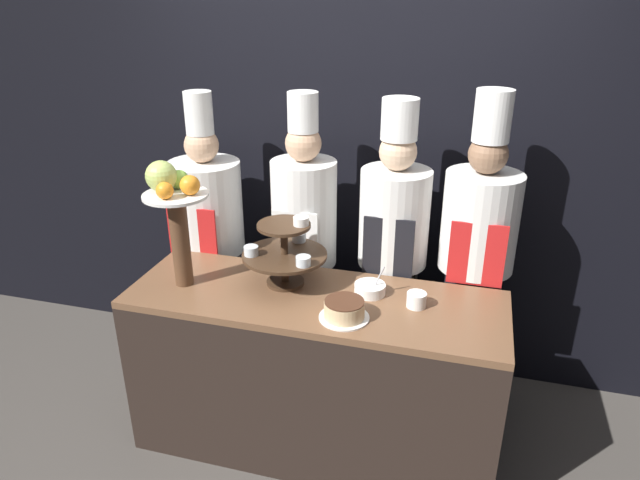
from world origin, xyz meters
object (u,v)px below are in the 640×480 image
object	(u,v)px
cup_white	(416,300)
chef_left	(209,233)
tiered_stand	(285,250)
chef_center_left	(304,237)
chef_center_right	(393,245)
serving_bowl_far	(370,289)
chef_right	(476,253)
cake_round	(344,310)
fruit_pedestal	(174,204)

from	to	relation	value
cup_white	chef_left	world-z (taller)	chef_left
tiered_stand	chef_center_left	size ratio (longest dim) A/B	0.24
chef_center_right	serving_bowl_far	bearing A→B (deg)	-96.02
chef_center_right	chef_right	world-z (taller)	chef_right
cake_round	cup_white	xyz separation A→B (m)	(0.29, 0.19, -0.01)
cup_white	chef_center_right	world-z (taller)	chef_center_right
fruit_pedestal	cake_round	size ratio (longest dim) A/B	2.73
fruit_pedestal	chef_center_right	size ratio (longest dim) A/B	0.35
cake_round	chef_center_left	xyz separation A→B (m)	(-0.38, 0.65, 0.03)
chef_left	chef_center_left	world-z (taller)	chef_center_left
serving_bowl_far	chef_right	distance (m)	0.63
tiered_stand	chef_left	distance (m)	0.76
chef_center_left	chef_right	distance (m)	0.92
fruit_pedestal	cake_round	distance (m)	0.94
serving_bowl_far	chef_right	xyz separation A→B (m)	(0.47, 0.40, 0.07)
chef_left	fruit_pedestal	bearing A→B (deg)	-78.17
tiered_stand	serving_bowl_far	size ratio (longest dim) A/B	2.70
chef_right	chef_left	bearing A→B (deg)	-180.00
chef_left	serving_bowl_far	bearing A→B (deg)	-21.37
tiered_stand	cup_white	bearing A→B (deg)	-4.44
fruit_pedestal	chef_right	size ratio (longest dim) A/B	0.34
tiered_stand	chef_right	world-z (taller)	chef_right
fruit_pedestal	chef_right	bearing A→B (deg)	21.12
tiered_stand	fruit_pedestal	bearing A→B (deg)	-166.13
cake_round	chef_right	bearing A→B (deg)	50.38
cake_round	chef_left	distance (m)	1.17
chef_left	chef_right	xyz separation A→B (m)	(1.51, 0.00, 0.06)
tiered_stand	cake_round	xyz separation A→B (m)	(0.35, -0.24, -0.14)
tiered_stand	chef_left	size ratio (longest dim) A/B	0.24
cup_white	serving_bowl_far	distance (m)	0.24
cup_white	chef_left	size ratio (longest dim) A/B	0.05
cake_round	tiered_stand	bearing A→B (deg)	145.88
cake_round	chef_left	world-z (taller)	chef_left
cake_round	chef_center_right	xyz separation A→B (m)	(0.11, 0.65, 0.04)
fruit_pedestal	cup_white	size ratio (longest dim) A/B	6.78
serving_bowl_far	chef_center_right	xyz separation A→B (m)	(0.04, 0.40, 0.06)
chef_left	chef_right	distance (m)	1.51
serving_bowl_far	chef_center_left	xyz separation A→B (m)	(-0.45, 0.40, 0.05)
cup_white	fruit_pedestal	bearing A→B (deg)	-176.33
cake_round	chef_center_right	world-z (taller)	chef_center_right
cake_round	cup_white	bearing A→B (deg)	32.58
chef_left	chef_right	bearing A→B (deg)	0.00
chef_center_right	chef_right	xyz separation A→B (m)	(0.43, 0.00, 0.01)
chef_center_left	cup_white	bearing A→B (deg)	-34.45
cup_white	chef_center_right	size ratio (longest dim) A/B	0.05
serving_bowl_far	chef_center_right	world-z (taller)	chef_center_right
fruit_pedestal	serving_bowl_far	distance (m)	1.01
tiered_stand	chef_center_left	bearing A→B (deg)	94.32
fruit_pedestal	chef_right	xyz separation A→B (m)	(1.39, 0.54, -0.32)
serving_bowl_far	chef_left	distance (m)	1.11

